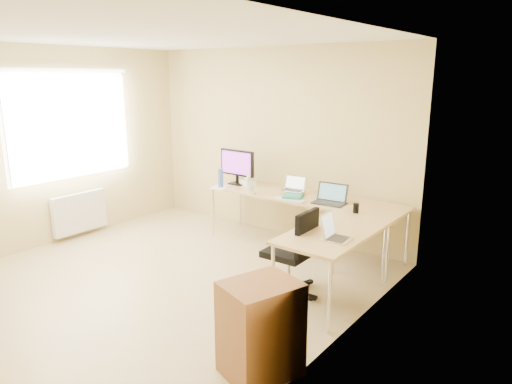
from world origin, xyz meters
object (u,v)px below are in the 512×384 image
Objects in this scene: laptop_black at (329,194)px; desk_fan at (248,177)px; laptop_center at (293,184)px; office_chair at (288,248)px; desk_main at (302,223)px; monitor at (237,167)px; laptop_return at (337,230)px; mug at (250,189)px; water_bottle at (221,178)px; keyboard at (290,200)px; cabinet at (261,330)px; desk_return at (332,265)px.

desk_fan reaches higher than laptop_black.
desk_fan is (-0.78, 0.07, -0.02)m from laptop_center.
desk_main is at bearing 114.15° from office_chair.
laptop_return is (2.19, -1.18, -0.15)m from monitor.
mug is 0.41m from desk_fan.
water_bottle is 0.39m from desk_fan.
keyboard is 0.54× the size of cabinet.
desk_main is 0.48m from keyboard.
laptop_center is at bearing 13.71° from water_bottle.
monitor is at bearing -142.38° from desk_fan.
desk_return is at bearing 18.53° from office_chair.
laptop_return reaches higher than keyboard.
water_bottle is 0.86× the size of laptop_return.
desk_fan is at bearing 54.31° from water_bottle.
desk_return is at bearing 114.55° from cabinet.
office_chair is (-0.57, 0.05, -0.33)m from laptop_return.
cabinet is (0.00, -1.19, -0.47)m from laptop_return.
desk_fan is at bearing 168.65° from laptop_black.
monitor is 0.21m from desk_fan.
laptop_return is (1.75, -0.93, 0.05)m from mug.
desk_return is 0.47m from office_chair.
mug reaches higher than cabinet.
laptop_center is 1.69m from laptop_return.
laptop_black reaches higher than desk_main.
monitor reaches higher than laptop_black.
laptop_black is 1.59m from water_bottle.
desk_return is 5.15× the size of desk_fan.
keyboard is at bearing 136.67° from cabinet.
desk_fan is at bearing 54.44° from laptop_return.
keyboard is 1.37× the size of laptop_return.
desk_main is 2.04× the size of desk_return.
keyboard reaches higher than desk_main.
keyboard is at bearing 121.49° from office_chair.
desk_fan reaches higher than office_chair.
mug is (-0.63, -0.28, 0.42)m from desk_main.
cabinet is (0.15, -1.40, -0.01)m from desk_return.
desk_fan is at bearing 178.54° from desk_main.
monitor reaches higher than water_bottle.
desk_main is 1.23m from monitor.
desk_fan is at bearing 148.30° from cabinet.
water_bottle is at bearing 63.78° from laptop_return.
laptop_center reaches higher than office_chair.
laptop_black is at bearing 5.77° from water_bottle.
desk_return is at bearing -47.13° from laptop_center.
laptop_black is (0.46, -0.14, 0.48)m from desk_main.
cabinet is (2.19, -2.38, -0.62)m from monitor.
laptop_black is 0.50m from keyboard.
desk_return is 0.53m from laptop_return.
desk_main is 9.10× the size of laptop_center.
keyboard is at bearing 3.45° from desk_fan.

